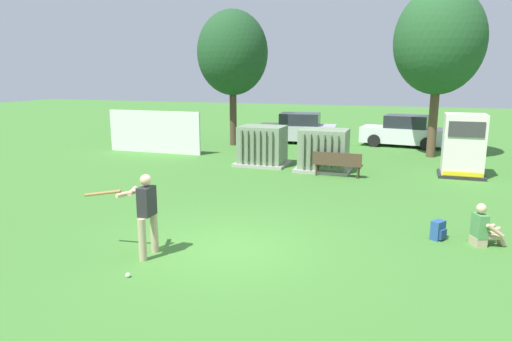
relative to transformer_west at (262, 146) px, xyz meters
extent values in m
plane|color=#3D752D|center=(2.22, -9.21, -0.79)|extent=(96.00, 96.00, 0.00)
cube|color=silver|center=(-5.85, 1.29, 0.21)|extent=(4.80, 0.12, 2.00)
cube|color=#9E9B93|center=(0.00, 0.01, -0.73)|extent=(2.10, 1.70, 0.12)
cube|color=gray|center=(0.00, 0.01, 0.08)|extent=(1.80, 1.40, 1.50)
cube|color=#63755B|center=(-0.64, -0.75, 0.08)|extent=(0.06, 0.12, 1.27)
cube|color=#63755B|center=(-0.38, -0.75, 0.08)|extent=(0.06, 0.12, 1.27)
cube|color=#63755B|center=(-0.13, -0.75, 0.08)|extent=(0.06, 0.12, 1.27)
cube|color=#63755B|center=(0.13, -0.75, 0.08)|extent=(0.06, 0.12, 1.27)
cube|color=#63755B|center=(0.38, -0.75, 0.08)|extent=(0.06, 0.12, 1.27)
cube|color=#63755B|center=(0.64, -0.75, 0.08)|extent=(0.06, 0.12, 1.27)
cube|color=#9E9B93|center=(2.62, -0.31, -0.73)|extent=(2.10, 1.70, 0.12)
cube|color=gray|center=(2.62, -0.31, 0.08)|extent=(1.80, 1.40, 1.50)
cube|color=#63755B|center=(1.98, -1.07, 0.08)|extent=(0.06, 0.12, 1.27)
cube|color=#63755B|center=(2.24, -1.07, 0.08)|extent=(0.06, 0.12, 1.27)
cube|color=#63755B|center=(2.49, -1.07, 0.08)|extent=(0.06, 0.12, 1.27)
cube|color=#63755B|center=(2.75, -1.07, 0.08)|extent=(0.06, 0.12, 1.27)
cube|color=#63755B|center=(3.00, -1.07, 0.08)|extent=(0.06, 0.12, 1.27)
cube|color=#63755B|center=(3.26, -1.07, 0.08)|extent=(0.06, 0.12, 1.27)
cube|color=#262626|center=(7.64, 0.29, -0.74)|extent=(1.60, 1.40, 0.10)
cube|color=silver|center=(7.64, 0.29, 0.41)|extent=(1.40, 1.20, 2.20)
cube|color=#383838|center=(7.64, -0.33, 1.02)|extent=(1.19, 0.04, 0.55)
cube|color=yellow|center=(7.64, -0.33, -0.59)|extent=(1.33, 0.04, 0.16)
cube|color=#4C3828|center=(3.30, -1.21, -0.34)|extent=(1.81, 0.47, 0.05)
cube|color=#4C3828|center=(3.30, -1.39, -0.09)|extent=(1.80, 0.11, 0.44)
cylinder|color=#4C3828|center=(2.54, -1.04, -0.58)|extent=(0.06, 0.06, 0.42)
cylinder|color=#4C3828|center=(4.07, -1.10, -0.58)|extent=(0.06, 0.06, 0.42)
cylinder|color=#4C3828|center=(2.53, -1.32, -0.58)|extent=(0.06, 0.06, 0.42)
cylinder|color=#4C3828|center=(4.06, -1.38, -0.58)|extent=(0.06, 0.06, 0.42)
cylinder|color=tan|center=(0.80, -10.37, -0.35)|extent=(0.16, 0.16, 0.88)
cylinder|color=tan|center=(0.79, -9.89, -0.35)|extent=(0.16, 0.16, 0.88)
cube|color=#262628|center=(0.79, -10.13, 0.39)|extent=(0.25, 0.41, 0.60)
sphere|color=#DBAD89|center=(0.79, -10.13, 0.84)|extent=(0.23, 0.23, 0.23)
cylinder|color=#DBAD89|center=(0.42, -10.23, 0.55)|extent=(0.25, 0.54, 0.09)
cylinder|color=#DBAD89|center=(0.42, -10.05, 0.55)|extent=(0.28, 0.54, 0.09)
cylinder|color=#A5723F|center=(-0.26, -10.15, 0.48)|extent=(0.85, 0.08, 0.21)
sphere|color=#A5723F|center=(0.16, -10.14, 0.55)|extent=(0.08, 0.08, 0.08)
sphere|color=white|center=(0.97, -11.17, -0.74)|extent=(0.09, 0.09, 0.09)
cube|color=tan|center=(7.35, -7.28, -0.69)|extent=(0.36, 0.41, 0.20)
cube|color=#4C8C4C|center=(7.35, -7.28, -0.33)|extent=(0.35, 0.42, 0.52)
sphere|color=#DBAD89|center=(7.35, -7.28, 0.06)|extent=(0.22, 0.22, 0.22)
cylinder|color=tan|center=(7.52, -7.10, -0.57)|extent=(0.46, 0.30, 0.13)
cylinder|color=tan|center=(7.72, -7.01, -0.56)|extent=(0.32, 0.23, 0.46)
cylinder|color=tan|center=(7.60, -7.28, -0.57)|extent=(0.46, 0.30, 0.13)
cylinder|color=tan|center=(7.80, -7.19, -0.56)|extent=(0.32, 0.23, 0.46)
cylinder|color=#DBAD89|center=(7.46, -6.98, -0.37)|extent=(0.41, 0.24, 0.32)
cylinder|color=#DBAD89|center=(7.64, -7.40, -0.37)|extent=(0.41, 0.24, 0.32)
cube|color=#264C8C|center=(6.52, -7.16, -0.57)|extent=(0.34, 0.38, 0.44)
cube|color=navy|center=(6.63, -7.23, -0.63)|extent=(0.17, 0.22, 0.22)
cylinder|color=#4C3828|center=(-3.15, 4.75, 0.68)|extent=(0.36, 0.36, 2.95)
ellipsoid|color=#1E4723|center=(-3.15, 4.75, 3.99)|extent=(3.63, 3.63, 4.31)
cylinder|color=brown|center=(6.70, 4.27, 0.79)|extent=(0.39, 0.39, 3.15)
ellipsoid|color=#235128|center=(6.70, 4.27, 4.32)|extent=(3.88, 3.88, 4.61)
cube|color=#B2B2B7|center=(-0.15, 6.70, -0.21)|extent=(4.36, 2.14, 0.80)
cube|color=#262B33|center=(0.00, 6.71, 0.51)|extent=(2.26, 1.78, 0.64)
cylinder|color=black|center=(-1.35, 5.71, -0.47)|extent=(0.66, 0.29, 0.64)
cylinder|color=black|center=(-1.54, 7.40, -0.47)|extent=(0.66, 0.29, 0.64)
cylinder|color=black|center=(1.24, 5.99, -0.47)|extent=(0.66, 0.29, 0.64)
cylinder|color=black|center=(1.05, 7.68, -0.47)|extent=(0.66, 0.29, 0.64)
cube|color=silver|center=(5.39, 7.22, -0.21)|extent=(4.38, 2.21, 0.80)
cube|color=#262B33|center=(5.54, 7.20, 0.51)|extent=(2.28, 1.81, 0.64)
cylinder|color=black|center=(3.99, 6.54, -0.47)|extent=(0.66, 0.30, 0.64)
cylinder|color=black|center=(4.21, 8.23, -0.47)|extent=(0.66, 0.30, 0.64)
cylinder|color=black|center=(6.58, 6.22, -0.47)|extent=(0.66, 0.30, 0.64)
cylinder|color=black|center=(6.79, 7.90, -0.47)|extent=(0.66, 0.30, 0.64)
camera|label=1|loc=(5.79, -18.01, 2.92)|focal=32.49mm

